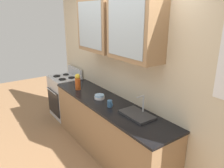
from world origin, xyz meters
TOP-DOWN VIEW (x-y plane):
  - ground_plane at (0.00, 0.00)m, footprint 10.00×10.00m
  - back_wall_unit at (0.01, 0.29)m, footprint 4.28×0.44m
  - counter at (0.00, 0.00)m, footprint 2.54×0.61m
  - stove_range at (-1.65, -0.00)m, footprint 0.65×0.59m
  - sink_faucet at (0.60, 0.07)m, footprint 0.47×0.28m
  - bowl_stack at (-0.19, -0.02)m, footprint 0.16×0.16m
  - vase at (-0.78, -0.10)m, footprint 0.10×0.10m
  - cup_near_sink at (0.16, -0.06)m, footprint 0.11×0.08m

SIDE VIEW (x-z plane):
  - ground_plane at x=0.00m, z-range 0.00..0.00m
  - counter at x=0.00m, z-range 0.00..0.89m
  - stove_range at x=-1.65m, z-range -0.08..0.99m
  - sink_faucet at x=0.60m, z-range 0.77..1.04m
  - bowl_stack at x=-0.19m, z-range 0.89..0.95m
  - cup_near_sink at x=0.16m, z-range 0.89..0.99m
  - vase at x=-0.78m, z-range 0.88..1.17m
  - back_wall_unit at x=0.01m, z-range 0.19..2.82m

